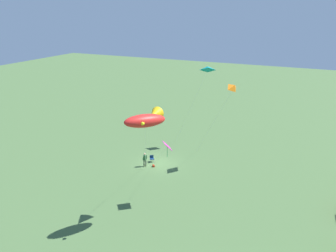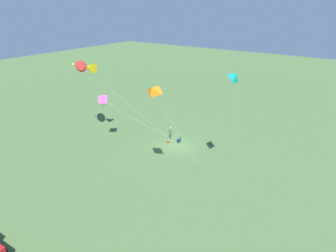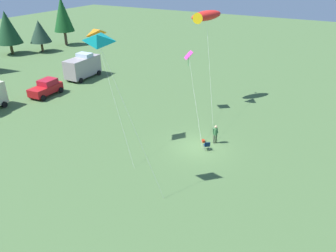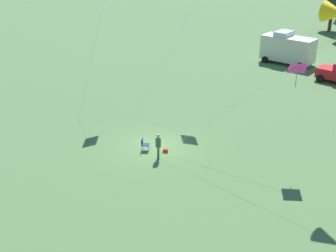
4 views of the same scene
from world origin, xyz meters
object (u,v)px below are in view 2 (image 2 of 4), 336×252
at_px(person_kite_flyer, 170,132).
at_px(folding_chair, 179,139).
at_px(kite_delta_orange, 152,91).
at_px(kite_delta_teal, 237,77).
at_px(kite_diamond_rainbow, 105,101).
at_px(backpack_on_grass, 168,142).
at_px(kite_large_fish, 83,66).

relative_size(person_kite_flyer, folding_chair, 2.12).
height_order(kite_delta_orange, kite_delta_teal, kite_delta_teal).
xyz_separation_m(kite_delta_teal, kite_diamond_rainbow, (15.30, 1.26, -4.73)).
xyz_separation_m(person_kite_flyer, kite_diamond_rainbow, (5.70, 5.53, 4.80)).
distance_m(person_kite_flyer, backpack_on_grass, 1.38).
distance_m(backpack_on_grass, kite_large_fish, 13.97).
xyz_separation_m(kite_large_fish, kite_delta_orange, (-13.30, 3.80, 0.16)).
xyz_separation_m(backpack_on_grass, kite_diamond_rainbow, (6.05, 4.56, 5.71)).
bearing_deg(kite_large_fish, backpack_on_grass, -154.91).
height_order(folding_chair, kite_delta_teal, kite_delta_teal).
bearing_deg(kite_delta_teal, kite_large_fish, 3.37).
relative_size(kite_large_fish, kite_delta_orange, 1.14).
bearing_deg(kite_large_fish, kite_diamond_rainbow, 177.21).
bearing_deg(kite_delta_teal, folding_chair, -26.99).
distance_m(kite_delta_teal, kite_diamond_rainbow, 16.06).
distance_m(folding_chair, kite_large_fish, 14.81).
relative_size(person_kite_flyer, backpack_on_grass, 5.44).
distance_m(folding_chair, kite_delta_teal, 13.56).
height_order(backpack_on_grass, kite_diamond_rainbow, kite_diamond_rainbow).
relative_size(folding_chair, kite_delta_teal, 0.07).
bearing_deg(person_kite_flyer, kite_delta_teal, 110.03).
xyz_separation_m(backpack_on_grass, kite_delta_teal, (-9.25, 3.30, 10.44)).
bearing_deg(kite_diamond_rainbow, person_kite_flyer, -135.86).
xyz_separation_m(person_kite_flyer, kite_delta_teal, (-9.60, 4.27, 9.53)).
distance_m(backpack_on_grass, kite_diamond_rainbow, 9.49).
bearing_deg(backpack_on_grass, folding_chair, -144.62).
xyz_separation_m(folding_chair, kite_delta_teal, (-8.09, 4.12, 10.06)).
xyz_separation_m(kite_large_fish, kite_delta_teal, (-18.64, -1.10, 1.07)).
relative_size(person_kite_flyer, kite_large_fish, 0.15).
height_order(kite_large_fish, kite_delta_teal, kite_delta_teal).
height_order(kite_delta_teal, kite_diamond_rainbow, kite_delta_teal).
xyz_separation_m(folding_chair, kite_delta_orange, (-2.75, 9.02, 9.16)).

